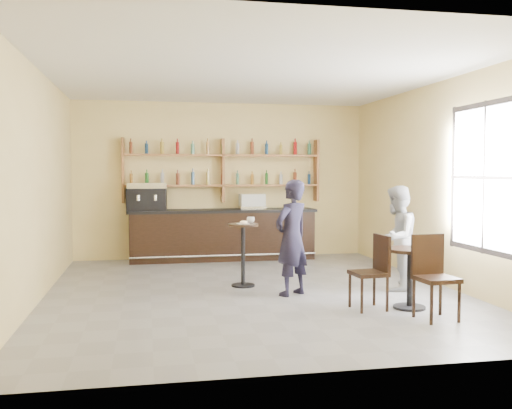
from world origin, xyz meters
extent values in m
plane|color=slate|center=(0.00, 0.00, 0.00)|extent=(7.00, 7.00, 0.00)
plane|color=white|center=(0.00, 0.00, 3.20)|extent=(7.00, 7.00, 0.00)
plane|color=#EFD487|center=(0.00, 3.50, 1.60)|extent=(7.00, 0.00, 7.00)
plane|color=#EFD487|center=(0.00, -3.50, 1.60)|extent=(7.00, 0.00, 7.00)
plane|color=#EFD487|center=(-3.00, 0.00, 1.60)|extent=(0.00, 7.00, 7.00)
plane|color=#EFD487|center=(3.00, 0.00, 1.60)|extent=(0.00, 7.00, 7.00)
plane|color=white|center=(2.99, -1.20, 1.70)|extent=(0.00, 2.00, 2.00)
cube|color=white|center=(-0.08, 0.40, 0.98)|extent=(0.20, 0.20, 0.00)
torus|color=#DE9D51|center=(-0.07, 0.39, 1.00)|extent=(0.14, 0.14, 0.04)
imported|color=white|center=(0.06, 0.50, 1.03)|extent=(0.16, 0.16, 0.10)
imported|color=black|center=(0.50, -0.36, 0.83)|extent=(0.73, 0.67, 1.67)
imported|color=white|center=(1.86, -1.43, 0.83)|extent=(0.12, 0.12, 0.08)
imported|color=#949599|center=(2.15, -0.29, 0.79)|extent=(0.96, 0.96, 1.57)
camera|label=1|loc=(-1.55, -8.26, 1.78)|focal=40.00mm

